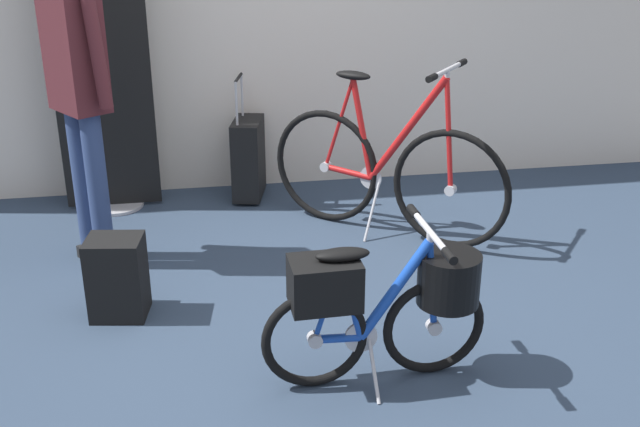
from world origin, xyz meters
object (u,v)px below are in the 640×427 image
visitor_near_wall (78,77)px  display_bike_left (386,171)px  folding_bike_foreground (387,300)px  rolling_suitcase (248,158)px  backpack_on_floor (118,277)px  floor_banner_stand (102,78)px

visitor_near_wall → display_bike_left: bearing=3.6°
folding_bike_foreground → visitor_near_wall: visitor_near_wall is taller
folding_bike_foreground → rolling_suitcase: 2.24m
display_bike_left → folding_bike_foreground: bearing=-103.9°
display_bike_left → visitor_near_wall: bearing=-176.4°
visitor_near_wall → folding_bike_foreground: bearing=-46.4°
backpack_on_floor → rolling_suitcase: bearing=62.8°
display_bike_left → backpack_on_floor: size_ratio=2.96×
floor_banner_stand → folding_bike_foreground: floor_banner_stand is taller
folding_bike_foreground → backpack_on_floor: size_ratio=2.36×
visitor_near_wall → backpack_on_floor: size_ratio=4.42×
floor_banner_stand → folding_bike_foreground: bearing=-59.7°
display_bike_left → backpack_on_floor: bearing=-153.9°
folding_bike_foreground → rolling_suitcase: bearing=100.1°
visitor_near_wall → backpack_on_floor: bearing=-75.7°
floor_banner_stand → display_bike_left: size_ratio=1.57×
rolling_suitcase → visitor_near_wall: bearing=-137.8°
folding_bike_foreground → rolling_suitcase: size_ratio=1.15×
floor_banner_stand → folding_bike_foreground: size_ratio=1.97×
floor_banner_stand → backpack_on_floor: bearing=-84.7°
folding_bike_foreground → backpack_on_floor: (-1.14, 0.74, -0.18)m
folding_bike_foreground → visitor_near_wall: bearing=133.6°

